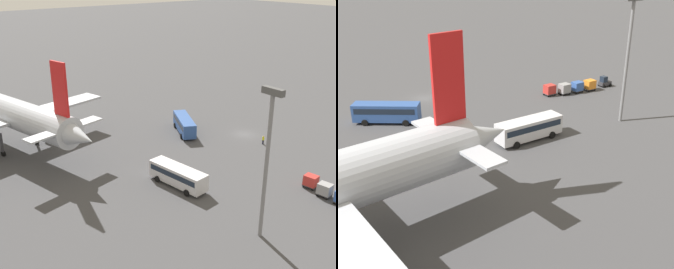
{
  "view_description": "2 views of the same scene",
  "coord_description": "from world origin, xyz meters",
  "views": [
    {
      "loc": [
        -53.53,
        60.71,
        31.3
      ],
      "look_at": [
        0.33,
        19.34,
        4.49
      ],
      "focal_mm": 45.0,
      "sensor_mm": 36.0,
      "label": 1
    },
    {
      "loc": [
        18.2,
        72.33,
        25.2
      ],
      "look_at": [
        -3.47,
        27.52,
        3.08
      ],
      "focal_mm": 45.0,
      "sensor_mm": 36.0,
      "label": 2
    }
  ],
  "objects": [
    {
      "name": "cargo_cart_blue",
      "position": [
        -27.28,
        9.34,
        1.19
      ],
      "size": [
        2.2,
        1.93,
        2.06
      ],
      "rotation": [
        0.0,
        0.0,
        0.13
      ],
      "color": "#38383D",
      "rests_on": "ground"
    },
    {
      "name": "shuttle_bus_near",
      "position": [
        8.27,
        9.03,
        1.91
      ],
      "size": [
        10.3,
        6.94,
        3.19
      ],
      "rotation": [
        0.0,
        0.0,
        -0.47
      ],
      "color": "#2D5199",
      "rests_on": "ground"
    },
    {
      "name": "light_pole",
      "position": [
        -25.17,
        24.34,
        11.62
      ],
      "size": [
        2.8,
        0.7,
        19.17
      ],
      "color": "slate",
      "rests_on": "ground"
    },
    {
      "name": "shuttle_bus_far",
      "position": [
        -8.66,
        24.32,
        1.88
      ],
      "size": [
        10.34,
        4.08,
        3.12
      ],
      "rotation": [
        0.0,
        0.0,
        0.13
      ],
      "color": "silver",
      "rests_on": "ground"
    },
    {
      "name": "cargo_cart_grey",
      "position": [
        -24.43,
        9.33,
        1.19
      ],
      "size": [
        2.2,
        1.93,
        2.06
      ],
      "rotation": [
        0.0,
        0.0,
        0.13
      ],
      "color": "#38383D",
      "rests_on": "ground"
    },
    {
      "name": "cargo_cart_orange",
      "position": [
        -30.13,
        9.39,
        1.19
      ],
      "size": [
        2.2,
        1.93,
        2.06
      ],
      "rotation": [
        0.0,
        0.0,
        0.13
      ],
      "color": "#38383D",
      "rests_on": "ground"
    },
    {
      "name": "cargo_cart_red",
      "position": [
        -21.57,
        8.66,
        1.19
      ],
      "size": [
        2.2,
        1.93,
        2.06
      ],
      "rotation": [
        0.0,
        0.0,
        0.13
      ],
      "color": "#38383D",
      "rests_on": "ground"
    },
    {
      "name": "ground_plane",
      "position": [
        0.0,
        0.0,
        0.0
      ],
      "size": [
        600.0,
        600.0,
        0.0
      ],
      "primitive_type": "plane",
      "color": "#424244"
    },
    {
      "name": "worker_person",
      "position": [
        -5.71,
        1.06,
        0.87
      ],
      "size": [
        0.38,
        0.38,
        1.74
      ],
      "color": "#1E1E2D",
      "rests_on": "ground"
    },
    {
      "name": "baggage_tug",
      "position": [
        -34.31,
        8.54,
        0.94
      ],
      "size": [
        2.5,
        1.8,
        2.1
      ],
      "rotation": [
        0.0,
        0.0,
        0.08
      ],
      "color": "#333338",
      "rests_on": "ground"
    }
  ]
}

